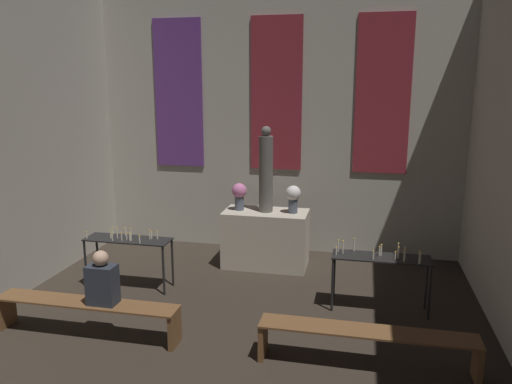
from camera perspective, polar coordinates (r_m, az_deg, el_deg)
name	(u,v)px	position (r m, az deg, el deg)	size (l,w,h in m)	color
wall_back	(277,120)	(9.45, 2.39, 8.25)	(7.05, 0.16, 4.97)	#B2AD9E
altar	(266,239)	(8.84, 1.11, -5.36)	(1.46, 0.74, 1.00)	#BCB29E
statue	(266,172)	(8.55, 1.15, 2.32)	(0.24, 0.24, 1.48)	#5B5651
flower_vase_left	(239,194)	(8.74, -1.93, -0.22)	(0.26, 0.26, 0.48)	#4C5666
flower_vase_right	(293,197)	(8.56, 4.26, -0.52)	(0.26, 0.26, 0.48)	#4C5666
candle_rack_left	(128,245)	(8.14, -14.40, -5.89)	(1.37, 0.43, 1.00)	black
candle_rack_right	(381,264)	(7.32, 14.08, -7.93)	(1.37, 0.43, 1.00)	black
pew_back_left	(86,310)	(6.90, -18.81, -12.64)	(2.45, 0.36, 0.47)	brown
pew_back_right	(366,339)	(6.02, 12.48, -16.13)	(2.45, 0.36, 0.47)	brown
person_seated	(102,281)	(6.62, -17.17, -9.68)	(0.36, 0.24, 0.70)	#282D38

